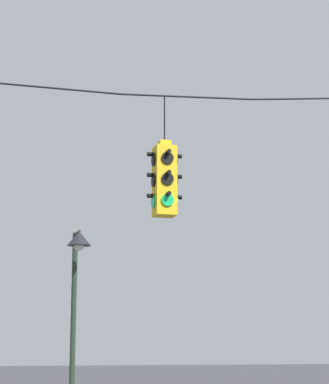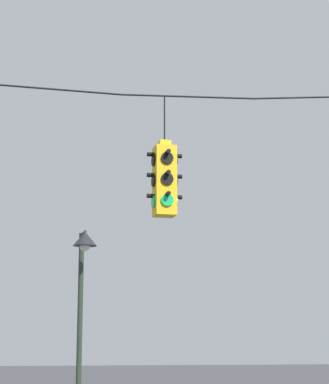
% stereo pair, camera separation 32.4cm
% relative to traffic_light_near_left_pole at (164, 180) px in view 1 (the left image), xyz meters
% --- Properties ---
extents(span_wire, '(16.01, 0.03, 0.73)m').
position_rel_traffic_light_near_left_pole_xyz_m(span_wire, '(-1.86, -0.00, 1.63)').
color(span_wire, black).
extents(traffic_light_near_left_pole, '(0.58, 0.58, 2.02)m').
position_rel_traffic_light_near_left_pole_xyz_m(traffic_light_near_left_pole, '(0.00, 0.00, 0.00)').
color(traffic_light_near_left_pole, yellow).
extents(street_lamp, '(0.53, 0.91, 5.11)m').
position_rel_traffic_light_near_left_pole_xyz_m(street_lamp, '(-0.62, 5.15, -1.26)').
color(street_lamp, '#233323').
rests_on(street_lamp, ground_plane).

